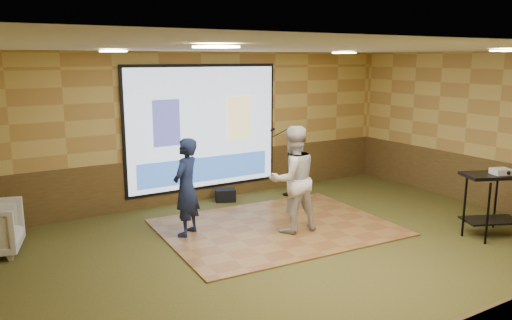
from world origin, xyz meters
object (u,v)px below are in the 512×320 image
player_left (186,187)px  projector (501,171)px  mic_stand (286,173)px  duffel_bag (225,195)px  projector_screen (204,129)px  player_right (293,179)px  dance_floor (277,227)px  av_table (493,192)px

player_left → projector: player_left is taller
mic_stand → duffel_bag: size_ratio=3.64×
projector_screen → duffel_bag: projector_screen is taller
player_left → player_right: size_ratio=0.90×
mic_stand → projector_screen: bearing=143.1°
player_left → projector: size_ratio=5.66×
dance_floor → projector: (2.85, -2.20, 1.08)m
projector_screen → player_right: size_ratio=1.87×
player_right → mic_stand: player_right is taller
mic_stand → duffel_bag: (-1.31, 0.28, -0.37)m
dance_floor → player_left: (-1.46, 0.45, 0.81)m
projector_screen → duffel_bag: size_ratio=8.18×
dance_floor → player_right: size_ratio=2.14×
dance_floor → player_left: bearing=163.1°
player_right → dance_floor: bearing=-63.5°
projector_screen → player_left: (-1.19, -1.80, -0.65)m
player_left → duffel_bag: (1.49, 1.47, -0.70)m
player_right → av_table: size_ratio=1.70×
av_table → projector: bearing=-60.7°
av_table → duffel_bag: 4.95m
dance_floor → player_left: size_ratio=2.37×
dance_floor → av_table: av_table is taller
player_right → player_left: bearing=-19.9°
player_left → mic_stand: player_left is taller
dance_floor → duffel_bag: size_ratio=9.36×
player_right → mic_stand: (1.22, 1.93, -0.42)m
player_right → projector: bearing=150.3°
av_table → duffel_bag: (-2.79, 4.05, -0.62)m
projector_screen → player_right: projector_screen is taller
projector → mic_stand: mic_stand is taller
player_left → duffel_bag: player_left is taller
projector_screen → av_table: (3.09, -4.37, -0.73)m
dance_floor → projector: projector is taller
player_left → player_right: (1.58, -0.74, 0.09)m
player_right → duffel_bag: size_ratio=4.37×
projector_screen → player_right: 2.63m
projector_screen → mic_stand: size_ratio=2.25×
av_table → projector: (0.04, -0.07, 0.35)m
dance_floor → mic_stand: size_ratio=2.57×
av_table → projector: size_ratio=3.69×
dance_floor → av_table: (2.81, -2.13, 0.73)m
dance_floor → projector: size_ratio=13.43×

